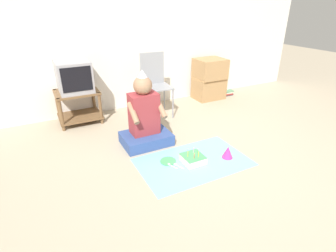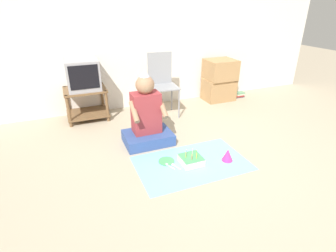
# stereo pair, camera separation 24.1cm
# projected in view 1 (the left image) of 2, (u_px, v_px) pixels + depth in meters

# --- Properties ---
(ground_plane) EXTENTS (16.00, 16.00, 0.00)m
(ground_plane) POSITION_uv_depth(u_px,v_px,m) (229.00, 169.00, 2.83)
(ground_plane) COLOR tan
(wall_back) EXTENTS (6.40, 0.06, 2.55)m
(wall_back) POSITION_uv_depth(u_px,v_px,m) (144.00, 27.00, 4.13)
(wall_back) COLOR silver
(wall_back) RESTS_ON ground_plane
(tv_stand) EXTENTS (0.60, 0.50, 0.48)m
(tv_stand) POSITION_uv_depth(u_px,v_px,m) (78.00, 104.00, 3.84)
(tv_stand) COLOR brown
(tv_stand) RESTS_ON ground_plane
(tv) EXTENTS (0.45, 0.49, 0.43)m
(tv) POSITION_uv_depth(u_px,v_px,m) (74.00, 76.00, 3.67)
(tv) COLOR #99999E
(tv) RESTS_ON tv_stand
(folding_chair) EXTENTS (0.46, 0.42, 0.95)m
(folding_chair) POSITION_uv_depth(u_px,v_px,m) (155.00, 80.00, 4.00)
(folding_chair) COLOR gray
(folding_chair) RESTS_ON ground_plane
(cardboard_box_stack) EXTENTS (0.54, 0.45, 0.73)m
(cardboard_box_stack) POSITION_uv_depth(u_px,v_px,m) (209.00, 79.00, 4.75)
(cardboard_box_stack) COLOR #A87F51
(cardboard_box_stack) RESTS_ON ground_plane
(book_pile) EXTENTS (0.20, 0.12, 0.09)m
(book_pile) POSITION_uv_depth(u_px,v_px,m) (228.00, 93.00, 5.05)
(book_pile) COLOR #333338
(book_pile) RESTS_ON ground_plane
(person_seated) EXTENTS (0.60, 0.44, 0.94)m
(person_seated) POSITION_uv_depth(u_px,v_px,m) (145.00, 120.00, 3.23)
(person_seated) COLOR #334C8C
(person_seated) RESTS_ON ground_plane
(party_cloth) EXTENTS (1.23, 0.76, 0.01)m
(party_cloth) POSITION_uv_depth(u_px,v_px,m) (193.00, 162.00, 2.95)
(party_cloth) COLOR #7FC6E0
(party_cloth) RESTS_ON ground_plane
(birthday_cake) EXTENTS (0.23, 0.23, 0.16)m
(birthday_cake) POSITION_uv_depth(u_px,v_px,m) (193.00, 159.00, 2.92)
(birthday_cake) COLOR #F4E0C6
(birthday_cake) RESTS_ON party_cloth
(party_hat_blue) EXTENTS (0.12, 0.12, 0.14)m
(party_hat_blue) POSITION_uv_depth(u_px,v_px,m) (228.00, 152.00, 3.00)
(party_hat_blue) COLOR #CC338C
(party_hat_blue) RESTS_ON party_cloth
(paper_plate) EXTENTS (0.18, 0.18, 0.01)m
(paper_plate) POSITION_uv_depth(u_px,v_px,m) (168.00, 161.00, 2.95)
(paper_plate) COLOR #4CB266
(paper_plate) RESTS_ON party_cloth
(plastic_spoon_near) EXTENTS (0.07, 0.14, 0.01)m
(plastic_spoon_near) POSITION_uv_depth(u_px,v_px,m) (170.00, 165.00, 2.88)
(plastic_spoon_near) COLOR white
(plastic_spoon_near) RESTS_ON party_cloth
(plastic_spoon_far) EXTENTS (0.07, 0.14, 0.01)m
(plastic_spoon_far) POSITION_uv_depth(u_px,v_px,m) (176.00, 165.00, 2.88)
(plastic_spoon_far) COLOR white
(plastic_spoon_far) RESTS_ON party_cloth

